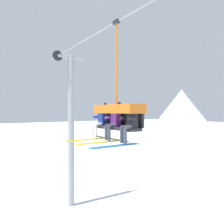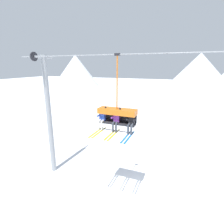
% 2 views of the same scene
% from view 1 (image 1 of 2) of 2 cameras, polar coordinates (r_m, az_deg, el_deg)
% --- Properties ---
extents(mountain_peak_west, '(18.24, 18.24, 12.10)m').
position_cam_1_polar(mountain_peak_west, '(70.86, 17.71, 0.74)').
color(mountain_peak_west, silver).
rests_on(mountain_peak_west, ground_plane).
extents(lift_tower_near, '(0.36, 1.88, 8.72)m').
position_cam_1_polar(lift_tower_near, '(12.68, -10.68, -3.70)').
color(lift_tower_near, gray).
rests_on(lift_tower_near, ground_plane).
extents(chairlift_chair, '(2.13, 0.74, 4.03)m').
position_cam_1_polar(chairlift_chair, '(7.49, 1.59, 0.02)').
color(chairlift_chair, '#232328').
extents(skier_blue, '(0.48, 1.70, 1.34)m').
position_cam_1_polar(skier_blue, '(8.09, -3.21, -2.19)').
color(skier_blue, '#2847B7').
extents(skier_purple, '(0.48, 1.70, 1.34)m').
position_cam_1_polar(skier_purple, '(7.37, 0.27, -2.42)').
color(skier_purple, purple).
extents(skier_black, '(0.46, 1.70, 1.23)m').
position_cam_1_polar(skier_black, '(6.69, 4.41, -2.86)').
color(skier_black, black).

